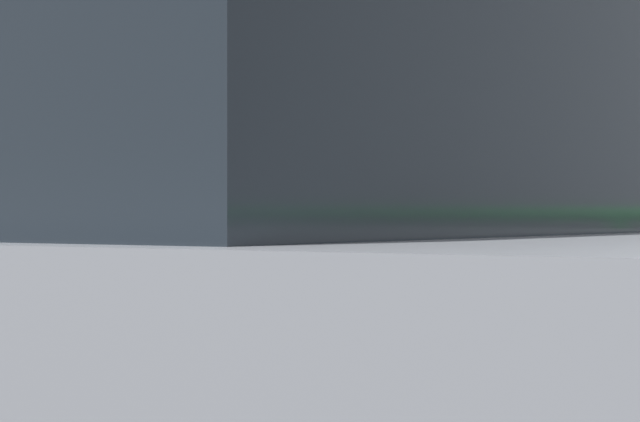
# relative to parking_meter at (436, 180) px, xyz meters

# --- Properties ---
(parking_meter) EXTENTS (0.19, 0.20, 1.47)m
(parking_meter) POSITION_rel_parking_meter_xyz_m (0.00, 0.00, 0.00)
(parking_meter) COLOR slate
(parking_meter) RESTS_ON sidewalk_curb
(pedestrian_at_meter) EXTENTS (0.64, 0.60, 1.79)m
(pedestrian_at_meter) POSITION_rel_parking_meter_xyz_m (-0.66, 0.04, -0.06)
(pedestrian_at_meter) COLOR #1E233F
(pedestrian_at_meter) RESTS_ON sidewalk_curb
(parked_sedan_gray) EXTENTS (4.64, 1.91, 1.76)m
(parked_sedan_gray) POSITION_rel_parking_meter_xyz_m (0.01, -1.68, -0.38)
(parked_sedan_gray) COLOR slate
(parked_sedan_gray) RESTS_ON ground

